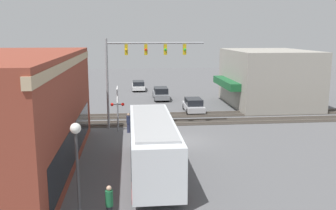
{
  "coord_description": "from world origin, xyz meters",
  "views": [
    {
      "loc": [
        -27.74,
        4.09,
        8.26
      ],
      "look_at": [
        3.4,
        0.85,
        2.19
      ],
      "focal_mm": 40.0,
      "sensor_mm": 36.0,
      "label": 1
    }
  ],
  "objects_px": {
    "pedestrian_at_crossing": "(129,123)",
    "pedestrian_by_lamp": "(109,204)",
    "city_bus": "(153,144)",
    "parked_car_grey": "(161,94)",
    "parked_car_silver": "(193,106)",
    "parked_car_white": "(138,86)",
    "streetlamp": "(77,169)",
    "crossing_signal": "(117,104)"
  },
  "relations": [
    {
      "from": "pedestrian_at_crossing",
      "to": "pedestrian_by_lamp",
      "type": "distance_m",
      "value": 15.33
    },
    {
      "from": "city_bus",
      "to": "parked_car_grey",
      "type": "xyz_separation_m",
      "value": [
        24.91,
        -2.6,
        -1.08
      ]
    },
    {
      "from": "parked_car_silver",
      "to": "pedestrian_at_crossing",
      "type": "xyz_separation_m",
      "value": [
        -7.72,
        6.83,
        0.16
      ]
    },
    {
      "from": "city_bus",
      "to": "pedestrian_at_crossing",
      "type": "bearing_deg",
      "value": 8.69
    },
    {
      "from": "parked_car_silver",
      "to": "parked_car_white",
      "type": "distance_m",
      "value": 16.8
    },
    {
      "from": "city_bus",
      "to": "parked_car_grey",
      "type": "relative_size",
      "value": 2.27
    },
    {
      "from": "streetlamp",
      "to": "parked_car_grey",
      "type": "xyz_separation_m",
      "value": [
        31.54,
        -6.05,
        -2.13
      ]
    },
    {
      "from": "streetlamp",
      "to": "parked_car_white",
      "type": "height_order",
      "value": "streetlamp"
    },
    {
      "from": "crossing_signal",
      "to": "parked_car_silver",
      "type": "relative_size",
      "value": 0.87
    },
    {
      "from": "city_bus",
      "to": "parked_car_white",
      "type": "bearing_deg",
      "value": -0.0
    },
    {
      "from": "crossing_signal",
      "to": "city_bus",
      "type": "bearing_deg",
      "value": -166.93
    },
    {
      "from": "crossing_signal",
      "to": "parked_car_grey",
      "type": "relative_size",
      "value": 0.81
    },
    {
      "from": "parked_car_white",
      "to": "parked_car_silver",
      "type": "bearing_deg",
      "value": -161.25
    },
    {
      "from": "streetlamp",
      "to": "pedestrian_by_lamp",
      "type": "bearing_deg",
      "value": -59.46
    },
    {
      "from": "crossing_signal",
      "to": "parked_car_grey",
      "type": "xyz_separation_m",
      "value": [
        14.84,
        -4.94,
        -1.58
      ]
    },
    {
      "from": "city_bus",
      "to": "crossing_signal",
      "type": "height_order",
      "value": "crossing_signal"
    },
    {
      "from": "parked_car_white",
      "to": "pedestrian_at_crossing",
      "type": "xyz_separation_m",
      "value": [
        -23.62,
        1.43,
        0.19
      ]
    },
    {
      "from": "streetlamp",
      "to": "pedestrian_at_crossing",
      "type": "bearing_deg",
      "value": -7.18
    },
    {
      "from": "parked_car_white",
      "to": "city_bus",
      "type": "bearing_deg",
      "value": 180.0
    },
    {
      "from": "city_bus",
      "to": "pedestrian_by_lamp",
      "type": "xyz_separation_m",
      "value": [
        -5.93,
        2.26,
        -0.88
      ]
    },
    {
      "from": "crossing_signal",
      "to": "pedestrian_at_crossing",
      "type": "relative_size",
      "value": 2.32
    },
    {
      "from": "parked_car_grey",
      "to": "parked_car_white",
      "type": "bearing_deg",
      "value": 17.8
    },
    {
      "from": "streetlamp",
      "to": "pedestrian_by_lamp",
      "type": "height_order",
      "value": "streetlamp"
    },
    {
      "from": "crossing_signal",
      "to": "streetlamp",
      "type": "xyz_separation_m",
      "value": [
        -16.7,
        1.11,
        0.55
      ]
    },
    {
      "from": "pedestrian_at_crossing",
      "to": "parked_car_silver",
      "type": "bearing_deg",
      "value": -41.53
    },
    {
      "from": "pedestrian_at_crossing",
      "to": "city_bus",
      "type": "bearing_deg",
      "value": -171.31
    },
    {
      "from": "crossing_signal",
      "to": "parked_car_white",
      "type": "distance_m",
      "value": 23.12
    },
    {
      "from": "city_bus",
      "to": "pedestrian_at_crossing",
      "type": "distance_m",
      "value": 9.54
    },
    {
      "from": "parked_car_silver",
      "to": "parked_car_grey",
      "type": "relative_size",
      "value": 0.94
    },
    {
      "from": "city_bus",
      "to": "pedestrian_by_lamp",
      "type": "height_order",
      "value": "city_bus"
    },
    {
      "from": "crossing_signal",
      "to": "parked_car_silver",
      "type": "xyz_separation_m",
      "value": [
        7.03,
        -7.74,
        -1.62
      ]
    },
    {
      "from": "parked_car_grey",
      "to": "pedestrian_at_crossing",
      "type": "height_order",
      "value": "pedestrian_at_crossing"
    },
    {
      "from": "parked_car_silver",
      "to": "crossing_signal",
      "type": "bearing_deg",
      "value": 132.27
    },
    {
      "from": "crossing_signal",
      "to": "parked_car_silver",
      "type": "bearing_deg",
      "value": -47.73
    },
    {
      "from": "parked_car_silver",
      "to": "parked_car_grey",
      "type": "distance_m",
      "value": 8.3
    },
    {
      "from": "city_bus",
      "to": "crossing_signal",
      "type": "distance_m",
      "value": 10.35
    },
    {
      "from": "city_bus",
      "to": "streetlamp",
      "type": "distance_m",
      "value": 7.54
    },
    {
      "from": "crossing_signal",
      "to": "parked_car_white",
      "type": "xyz_separation_m",
      "value": [
        22.94,
        -2.34,
        -1.65
      ]
    },
    {
      "from": "streetlamp",
      "to": "parked_car_silver",
      "type": "relative_size",
      "value": 1.09
    },
    {
      "from": "city_bus",
      "to": "streetlamp",
      "type": "bearing_deg",
      "value": 152.49
    },
    {
      "from": "pedestrian_at_crossing",
      "to": "parked_car_white",
      "type": "bearing_deg",
      "value": -3.47
    },
    {
      "from": "parked_car_white",
      "to": "pedestrian_by_lamp",
      "type": "distance_m",
      "value": 39.0
    }
  ]
}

